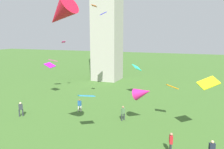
{
  "coord_description": "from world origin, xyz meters",
  "views": [
    {
      "loc": [
        7.5,
        -1.25,
        9.36
      ],
      "look_at": [
        -0.22,
        17.92,
        5.68
      ],
      "focal_mm": 35.05,
      "sensor_mm": 36.0,
      "label": 1
    }
  ],
  "objects_px": {
    "kite_flying_3": "(143,93)",
    "kite_flying_7": "(86,96)",
    "kite_flying_5": "(61,14)",
    "person_2": "(171,141)",
    "person_3": "(212,149)",
    "kite_flying_10": "(137,68)",
    "person_4": "(80,105)",
    "kite_flying_11": "(53,60)",
    "kite_flying_6": "(103,13)",
    "kite_flying_9": "(64,42)",
    "kite_flying_2": "(94,6)",
    "kite_flying_4": "(172,87)",
    "kite_flying_0": "(50,65)",
    "person_0": "(123,112)",
    "kite_flying_1": "(208,83)",
    "person_1": "(21,108)"
  },
  "relations": [
    {
      "from": "kite_flying_4",
      "to": "person_2",
      "type": "bearing_deg",
      "value": -94.46
    },
    {
      "from": "person_1",
      "to": "person_3",
      "type": "bearing_deg",
      "value": 131.8
    },
    {
      "from": "kite_flying_3",
      "to": "kite_flying_10",
      "type": "bearing_deg",
      "value": 30.09
    },
    {
      "from": "person_0",
      "to": "person_4",
      "type": "xyz_separation_m",
      "value": [
        -5.99,
        0.77,
        -0.05
      ]
    },
    {
      "from": "kite_flying_2",
      "to": "kite_flying_4",
      "type": "height_order",
      "value": "kite_flying_2"
    },
    {
      "from": "kite_flying_6",
      "to": "kite_flying_11",
      "type": "distance_m",
      "value": 12.18
    },
    {
      "from": "kite_flying_11",
      "to": "kite_flying_2",
      "type": "bearing_deg",
      "value": 90.1
    },
    {
      "from": "kite_flying_1",
      "to": "kite_flying_10",
      "type": "distance_m",
      "value": 14.88
    },
    {
      "from": "kite_flying_5",
      "to": "kite_flying_7",
      "type": "bearing_deg",
      "value": -169.93
    },
    {
      "from": "kite_flying_0",
      "to": "kite_flying_1",
      "type": "xyz_separation_m",
      "value": [
        22.29,
        -6.34,
        0.29
      ]
    },
    {
      "from": "person_3",
      "to": "kite_flying_1",
      "type": "relative_size",
      "value": 0.79
    },
    {
      "from": "person_4",
      "to": "kite_flying_11",
      "type": "distance_m",
      "value": 13.63
    },
    {
      "from": "kite_flying_0",
      "to": "kite_flying_5",
      "type": "distance_m",
      "value": 19.5
    },
    {
      "from": "person_3",
      "to": "kite_flying_10",
      "type": "relative_size",
      "value": 0.84
    },
    {
      "from": "kite_flying_5",
      "to": "kite_flying_3",
      "type": "bearing_deg",
      "value": 164.07
    },
    {
      "from": "kite_flying_7",
      "to": "kite_flying_10",
      "type": "height_order",
      "value": "kite_flying_10"
    },
    {
      "from": "kite_flying_2",
      "to": "kite_flying_9",
      "type": "xyz_separation_m",
      "value": [
        -8.54,
        5.93,
        -4.5
      ]
    },
    {
      "from": "kite_flying_0",
      "to": "kite_flying_3",
      "type": "height_order",
      "value": "kite_flying_0"
    },
    {
      "from": "kite_flying_2",
      "to": "kite_flying_3",
      "type": "relative_size",
      "value": 0.4
    },
    {
      "from": "person_2",
      "to": "kite_flying_4",
      "type": "height_order",
      "value": "kite_flying_4"
    },
    {
      "from": "kite_flying_5",
      "to": "kite_flying_11",
      "type": "relative_size",
      "value": 1.81
    },
    {
      "from": "kite_flying_7",
      "to": "kite_flying_11",
      "type": "height_order",
      "value": "kite_flying_11"
    },
    {
      "from": "kite_flying_2",
      "to": "kite_flying_11",
      "type": "relative_size",
      "value": 0.58
    },
    {
      "from": "kite_flying_3",
      "to": "kite_flying_7",
      "type": "height_order",
      "value": "kite_flying_3"
    },
    {
      "from": "kite_flying_3",
      "to": "kite_flying_7",
      "type": "xyz_separation_m",
      "value": [
        -4.03,
        -4.8,
        0.5
      ]
    },
    {
      "from": "kite_flying_9",
      "to": "person_2",
      "type": "bearing_deg",
      "value": -165.5
    },
    {
      "from": "kite_flying_7",
      "to": "kite_flying_10",
      "type": "bearing_deg",
      "value": 48.76
    },
    {
      "from": "person_3",
      "to": "kite_flying_9",
      "type": "relative_size",
      "value": 1.62
    },
    {
      "from": "kite_flying_0",
      "to": "kite_flying_9",
      "type": "relative_size",
      "value": 1.78
    },
    {
      "from": "person_2",
      "to": "person_3",
      "type": "height_order",
      "value": "person_2"
    },
    {
      "from": "person_0",
      "to": "kite_flying_9",
      "type": "distance_m",
      "value": 17.13
    },
    {
      "from": "kite_flying_10",
      "to": "kite_flying_5",
      "type": "bearing_deg",
      "value": -161.22
    },
    {
      "from": "kite_flying_9",
      "to": "kite_flying_6",
      "type": "bearing_deg",
      "value": -123.86
    },
    {
      "from": "kite_flying_4",
      "to": "kite_flying_5",
      "type": "relative_size",
      "value": 0.5
    },
    {
      "from": "kite_flying_6",
      "to": "kite_flying_2",
      "type": "bearing_deg",
      "value": 169.28
    },
    {
      "from": "person_3",
      "to": "kite_flying_5",
      "type": "xyz_separation_m",
      "value": [
        -10.61,
        -3.55,
        9.96
      ]
    },
    {
      "from": "kite_flying_7",
      "to": "kite_flying_9",
      "type": "bearing_deg",
      "value": 90.63
    },
    {
      "from": "person_1",
      "to": "kite_flying_7",
      "type": "xyz_separation_m",
      "value": [
        9.76,
        -1.85,
        3.03
      ]
    },
    {
      "from": "kite_flying_1",
      "to": "kite_flying_9",
      "type": "relative_size",
      "value": 2.04
    },
    {
      "from": "kite_flying_5",
      "to": "kite_flying_11",
      "type": "height_order",
      "value": "kite_flying_5"
    },
    {
      "from": "person_0",
      "to": "kite_flying_10",
      "type": "xyz_separation_m",
      "value": [
        -1.36,
        10.34,
        3.57
      ]
    },
    {
      "from": "person_1",
      "to": "person_2",
      "type": "distance_m",
      "value": 17.44
    },
    {
      "from": "person_3",
      "to": "kite_flying_0",
      "type": "xyz_separation_m",
      "value": [
        -22.71,
        10.51,
        3.95
      ]
    },
    {
      "from": "kite_flying_4",
      "to": "kite_flying_7",
      "type": "distance_m",
      "value": 9.71
    },
    {
      "from": "person_0",
      "to": "person_3",
      "type": "xyz_separation_m",
      "value": [
        8.83,
        -5.05,
        -0.02
      ]
    },
    {
      "from": "kite_flying_3",
      "to": "kite_flying_9",
      "type": "xyz_separation_m",
      "value": [
        -15.33,
        8.52,
        4.86
      ]
    },
    {
      "from": "kite_flying_11",
      "to": "kite_flying_6",
      "type": "bearing_deg",
      "value": 120.43
    },
    {
      "from": "kite_flying_7",
      "to": "kite_flying_0",
      "type": "bearing_deg",
      "value": 99.15
    },
    {
      "from": "kite_flying_3",
      "to": "kite_flying_7",
      "type": "distance_m",
      "value": 6.28
    },
    {
      "from": "person_2",
      "to": "kite_flying_9",
      "type": "relative_size",
      "value": 1.69
    }
  ]
}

